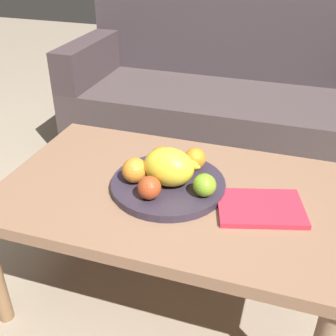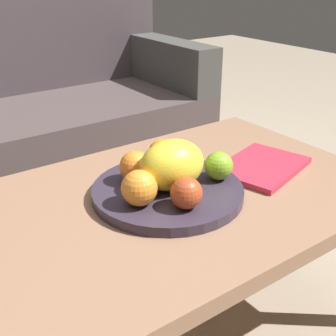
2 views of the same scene
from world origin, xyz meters
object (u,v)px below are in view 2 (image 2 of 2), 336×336
at_px(coffee_table, 169,212).
at_px(orange_front, 139,188).
at_px(apple_left, 219,166).
at_px(fruit_bowl, 168,191).
at_px(melon_large_front, 170,165).
at_px(couch, 14,127).
at_px(apple_front, 186,193).
at_px(orange_left, 162,153).
at_px(banana_bunch, 158,168).
at_px(orange_right, 135,167).
at_px(magazine, 262,166).

relative_size(coffee_table, orange_front, 13.34).
relative_size(coffee_table, apple_left, 15.35).
distance_m(fruit_bowl, melon_large_front, 0.07).
bearing_deg(apple_left, couch, 97.47).
bearing_deg(fruit_bowl, couch, 91.32).
bearing_deg(apple_left, melon_large_front, 167.42).
height_order(couch, apple_left, couch).
relative_size(coffee_table, apple_front, 15.17).
relative_size(orange_left, banana_bunch, 0.41).
relative_size(couch, banana_bunch, 9.73).
bearing_deg(fruit_bowl, apple_left, -16.23).
relative_size(fruit_bowl, banana_bunch, 2.08).
height_order(coffee_table, orange_front, orange_front).
distance_m(couch, melon_large_front, 1.16).
distance_m(orange_left, apple_left, 0.16).
xyz_separation_m(fruit_bowl, orange_right, (-0.05, 0.07, 0.05)).
distance_m(orange_front, orange_right, 0.11).
relative_size(orange_front, banana_bunch, 0.46).
xyz_separation_m(couch, apple_left, (0.15, -1.16, 0.21)).
bearing_deg(coffee_table, apple_front, -106.13).
relative_size(orange_right, magazine, 0.31).
height_order(orange_right, apple_left, orange_right).
distance_m(coffee_table, apple_left, 0.17).
bearing_deg(orange_left, apple_front, -111.49).
bearing_deg(fruit_bowl, orange_front, -163.01).
relative_size(melon_large_front, banana_bunch, 0.92).
relative_size(fruit_bowl, orange_front, 4.49).
relative_size(fruit_bowl, apple_left, 5.16).
height_order(fruit_bowl, orange_left, orange_left).
bearing_deg(coffee_table, magazine, -5.24).
distance_m(coffee_table, orange_front, 0.16).
xyz_separation_m(coffee_table, apple_front, (-0.03, -0.10, 0.11)).
bearing_deg(orange_front, apple_left, -1.66).
height_order(orange_right, magazine, orange_right).
relative_size(orange_left, apple_front, 1.01).
distance_m(melon_large_front, orange_front, 0.10).
relative_size(melon_large_front, magazine, 0.64).
distance_m(couch, banana_bunch, 1.09).
bearing_deg(apple_left, apple_front, -156.75).
bearing_deg(magazine, orange_right, 148.35).
distance_m(apple_front, apple_left, 0.16).
height_order(couch, magazine, couch).
relative_size(orange_left, magazine, 0.29).
height_order(orange_left, apple_left, orange_left).
distance_m(fruit_bowl, apple_front, 0.12).
xyz_separation_m(orange_front, orange_right, (0.05, 0.10, -0.00)).
bearing_deg(couch, coffee_table, -88.40).
height_order(coffee_table, fruit_bowl, fruit_bowl).
xyz_separation_m(coffee_table, orange_right, (-0.05, 0.07, 0.11)).
bearing_deg(orange_left, melon_large_front, -116.22).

